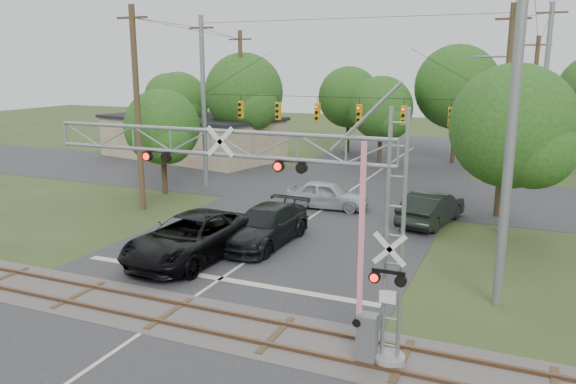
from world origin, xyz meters
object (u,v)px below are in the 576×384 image
at_px(traffic_signal_span, 352,110).
at_px(car_dark, 265,226).
at_px(crossing_gantry, 277,198).
at_px(streetlight, 500,119).
at_px(commercial_building, 191,137).
at_px(sedan_silver, 327,195).
at_px(pickup_black, 191,237).

height_order(traffic_signal_span, car_dark, traffic_signal_span).
distance_m(crossing_gantry, streetlight, 23.48).
xyz_separation_m(crossing_gantry, traffic_signal_span, (-3.31, 18.36, 1.14)).
distance_m(commercial_building, streetlight, 27.54).
bearing_deg(car_dark, traffic_signal_span, 84.90).
relative_size(sedan_silver, streetlight, 0.54).
bearing_deg(streetlight, sedan_silver, -143.17).
xyz_separation_m(crossing_gantry, sedan_silver, (-4.10, 16.27, -3.74)).
relative_size(crossing_gantry, traffic_signal_span, 0.61).
distance_m(pickup_black, commercial_building, 28.08).
distance_m(car_dark, sedan_silver, 7.61).
height_order(crossing_gantry, car_dark, crossing_gantry).
bearing_deg(sedan_silver, car_dark, 172.60).
bearing_deg(car_dark, crossing_gantry, -59.81).
xyz_separation_m(sedan_silver, streetlight, (8.94, 6.69, 4.22)).
relative_size(traffic_signal_span, pickup_black, 2.74).
height_order(car_dark, sedan_silver, car_dark).
height_order(traffic_signal_span, commercial_building, traffic_signal_span).
distance_m(car_dark, streetlight, 17.62).
relative_size(crossing_gantry, pickup_black, 1.68).
bearing_deg(traffic_signal_span, crossing_gantry, -79.77).
xyz_separation_m(car_dark, streetlight, (9.42, 14.29, 4.17)).
bearing_deg(pickup_black, streetlight, 60.37).
relative_size(traffic_signal_span, sedan_silver, 3.97).
bearing_deg(traffic_signal_span, car_dark, -97.46).
relative_size(car_dark, sedan_silver, 1.26).
height_order(car_dark, commercial_building, commercial_building).
distance_m(traffic_signal_span, car_dark, 10.89).
bearing_deg(commercial_building, traffic_signal_span, -17.80).
bearing_deg(pickup_black, sedan_silver, 80.47).
bearing_deg(streetlight, commercial_building, 167.04).
bearing_deg(commercial_building, streetlight, -0.63).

